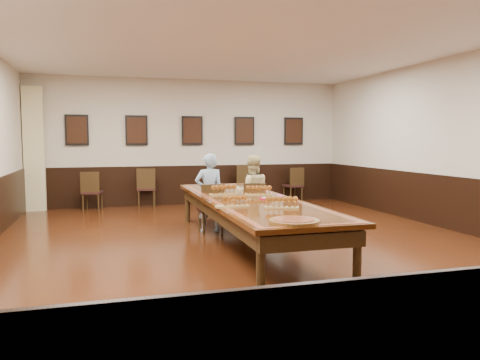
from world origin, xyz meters
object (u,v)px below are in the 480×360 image
object	(u,v)px
spare_chair_d	(293,184)
person_woman	(252,192)
spare_chair_a	(92,191)
carved_platter	(294,221)
chair_man	(211,208)
spare_chair_b	(147,187)
conference_table	(249,207)
spare_chair_c	(242,184)
person_man	(209,193)
chair_woman	(253,206)

from	to	relation	value
spare_chair_d	person_woman	distance (m)	4.05
spare_chair_a	carved_platter	xyz separation A→B (m)	(2.32, -6.75, 0.31)
person_woman	chair_man	bearing A→B (deg)	17.21
spare_chair_b	conference_table	xyz separation A→B (m)	(1.18, -4.81, 0.13)
person_woman	conference_table	distance (m)	1.40
spare_chair_c	person_woman	bearing A→B (deg)	72.95
person_man	spare_chair_d	bearing A→B (deg)	-133.28
person_man	conference_table	xyz separation A→B (m)	(0.36, -1.26, -0.10)
chair_woman	person_man	bearing A→B (deg)	4.23
carved_platter	chair_woman	bearing A→B (deg)	79.95
spare_chair_a	carved_platter	bearing A→B (deg)	121.13
spare_chair_a	person_man	distance (m)	3.91
spare_chair_d	person_woman	world-z (taller)	person_woman
spare_chair_b	person_woman	size ratio (longest dim) A/B	0.69
spare_chair_d	person_man	world-z (taller)	person_man
person_man	person_woman	xyz separation A→B (m)	(0.83, 0.05, -0.02)
person_man	person_woman	distance (m)	0.83
carved_platter	spare_chair_d	bearing A→B (deg)	67.59
spare_chair_b	person_woman	distance (m)	3.87
chair_man	chair_woman	distance (m)	0.82
chair_man	spare_chair_b	size ratio (longest dim) A/B	0.93
chair_woman	conference_table	size ratio (longest dim) A/B	0.18
spare_chair_c	person_man	bearing A→B (deg)	61.05
spare_chair_b	spare_chair_d	xyz separation A→B (m)	(3.87, -0.12, -0.02)
spare_chair_b	conference_table	distance (m)	4.95
spare_chair_a	spare_chair_c	bearing A→B (deg)	-164.93
chair_woman	spare_chair_d	size ratio (longest dim) A/B	0.96
spare_chair_c	carved_platter	world-z (taller)	spare_chair_c
conference_table	carved_platter	distance (m)	2.22
spare_chair_c	spare_chair_a	bearing A→B (deg)	-0.67
chair_man	chair_woman	xyz separation A→B (m)	(0.82, 0.06, -0.00)
chair_woman	spare_chair_a	world-z (taller)	spare_chair_a
spare_chair_d	chair_woman	bearing A→B (deg)	47.40
spare_chair_a	spare_chair_c	distance (m)	3.77
spare_chair_a	person_woman	size ratio (longest dim) A/B	0.67
spare_chair_d	person_man	distance (m)	4.60
person_man	chair_man	bearing A→B (deg)	90.00
chair_woman	person_woman	bearing A→B (deg)	-90.00
chair_woman	spare_chair_b	world-z (taller)	spare_chair_b
spare_chair_a	person_woman	distance (m)	4.38
carved_platter	spare_chair_c	bearing A→B (deg)	78.30
spare_chair_b	conference_table	bearing A→B (deg)	112.76
chair_woman	spare_chair_c	size ratio (longest dim) A/B	0.87
spare_chair_a	chair_man	bearing A→B (deg)	134.16
chair_man	spare_chair_a	bearing A→B (deg)	-59.58
spare_chair_b	conference_table	world-z (taller)	spare_chair_b
chair_woman	spare_chair_a	xyz separation A→B (m)	(-2.93, 3.33, 0.02)
chair_woman	person_woman	size ratio (longest dim) A/B	0.64
spare_chair_c	conference_table	distance (m)	4.91
chair_woman	spare_chair_c	distance (m)	3.62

